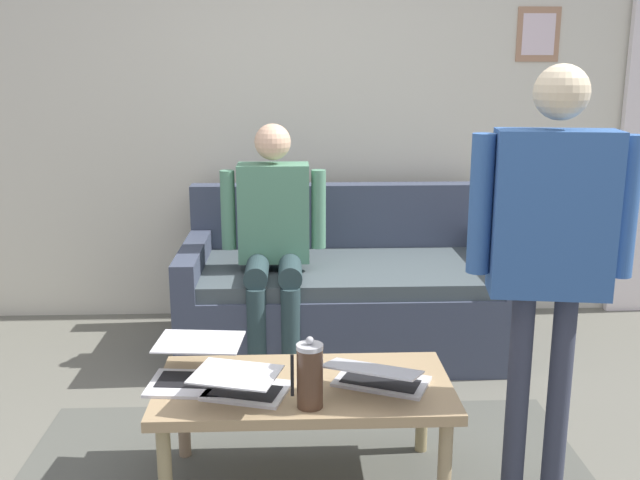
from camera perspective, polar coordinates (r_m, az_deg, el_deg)
name	(u,v)px	position (r m, az deg, el deg)	size (l,w,h in m)	color
back_wall	(321,102)	(4.52, 0.04, 10.89)	(7.04, 0.11, 2.70)	beige
couch	(344,294)	(4.10, 1.94, -4.32)	(1.79, 0.95, 0.88)	#3C4457
coffee_table	(304,395)	(2.74, -1.25, -12.23)	(1.10, 0.56, 0.42)	tan
laptop_left	(243,385)	(2.61, -6.13, -11.40)	(0.37, 0.40, 0.12)	silver
laptop_center	(378,377)	(2.68, 4.67, -10.82)	(0.44, 0.42, 0.13)	silver
laptop_right	(196,369)	(2.76, -9.87, -10.05)	(0.36, 0.38, 0.13)	silver
french_press	(310,375)	(2.50, -0.83, -10.72)	(0.11, 0.09, 0.26)	#4C3323
person_standing	(551,234)	(2.56, 17.88, 0.44)	(0.56, 0.23, 1.58)	#323747
person_seated	(274,231)	(3.75, -3.71, 0.71)	(0.55, 0.51, 1.28)	#283D40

